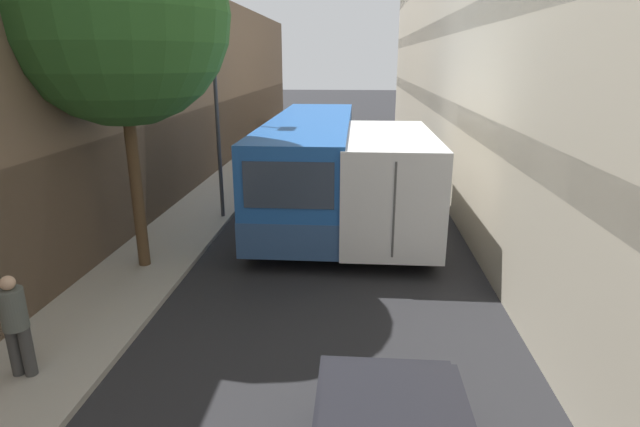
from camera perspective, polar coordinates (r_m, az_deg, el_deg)
The scene contains 9 objects.
ground_plane at distance 14.14m, azimuth 0.96°, elevation -3.60°, with size 150.00×150.00×0.00m, color #232326.
sidewalk_left at distance 15.04m, azimuth -16.39°, elevation -2.79°, with size 2.32×60.00×0.12m.
building_left_shopfront at distance 15.25m, azimuth -25.61°, elevation 9.99°, with size 2.40×60.00×7.80m.
bus at distance 16.92m, azimuth -1.06°, elevation 5.79°, with size 2.60×11.12×3.16m.
box_truck at distance 15.20m, azimuth 7.47°, elevation 4.21°, with size 2.47×8.28×3.07m.
panel_van at distance 28.65m, azimuth -0.45°, elevation 9.25°, with size 1.94×4.71×1.88m.
pedestrian at distance 9.37m, azimuth -31.45°, elevation -10.62°, with size 0.40×0.39×1.74m.
street_lamp at distance 15.90m, azimuth -12.11°, elevation 17.62°, with size 0.36×0.80×7.49m.
street_tree_left at distance 12.39m, azimuth -22.20°, elevation 20.41°, with size 4.87×4.87×8.30m.
Camera 1 is at (0.74, 1.80, 5.02)m, focal length 28.00 mm.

